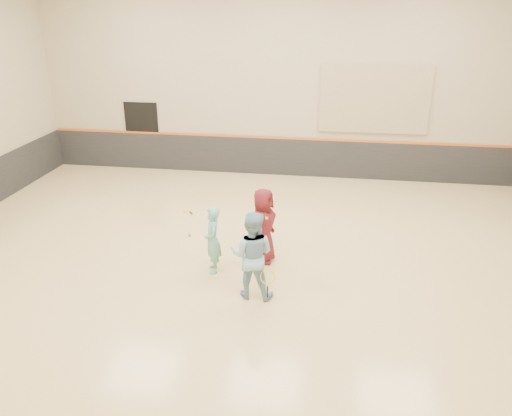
# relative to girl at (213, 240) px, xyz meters

# --- Properties ---
(room) EXTENTS (15.04, 12.04, 6.22)m
(room) POSITION_rel_girl_xyz_m (0.67, 0.37, 0.10)
(room) COLOR tan
(room) RESTS_ON ground
(wainscot_back) EXTENTS (14.90, 0.04, 1.20)m
(wainscot_back) POSITION_rel_girl_xyz_m (0.67, 6.34, -0.11)
(wainscot_back) COLOR #232326
(wainscot_back) RESTS_ON floor
(accent_stripe) EXTENTS (14.90, 0.03, 0.06)m
(accent_stripe) POSITION_rel_girl_xyz_m (0.67, 6.33, 0.51)
(accent_stripe) COLOR #D85914
(accent_stripe) RESTS_ON wall_back
(acoustic_panel) EXTENTS (3.20, 0.08, 2.00)m
(acoustic_panel) POSITION_rel_girl_xyz_m (3.47, 6.32, 1.79)
(acoustic_panel) COLOR tan
(acoustic_panel) RESTS_ON wall_back
(doorway) EXTENTS (1.10, 0.05, 2.20)m
(doorway) POSITION_rel_girl_xyz_m (-3.83, 6.35, 0.39)
(doorway) COLOR black
(doorway) RESTS_ON floor
(girl) EXTENTS (0.47, 0.59, 1.42)m
(girl) POSITION_rel_girl_xyz_m (0.00, 0.00, 0.00)
(girl) COLOR #69B6A7
(girl) RESTS_ON floor
(instructor) EXTENTS (0.87, 0.70, 1.73)m
(instructor) POSITION_rel_girl_xyz_m (0.94, -0.79, 0.15)
(instructor) COLOR #85B4CE
(instructor) RESTS_ON floor
(young_man) EXTENTS (0.64, 0.88, 1.64)m
(young_man) POSITION_rel_girl_xyz_m (0.96, 0.61, 0.11)
(young_man) COLOR maroon
(young_man) RESTS_ON floor
(held_racket) EXTENTS (0.30, 0.30, 0.58)m
(held_racket) POSITION_rel_girl_xyz_m (1.26, -1.02, -0.15)
(held_racket) COLOR #C5CF2D
(held_racket) RESTS_ON instructor
(spare_racket) EXTENTS (0.60, 0.60, 0.11)m
(spare_racket) POSITION_rel_girl_xyz_m (-1.40, 3.00, -0.66)
(spare_racket) COLOR yellow
(spare_racket) RESTS_ON floor
(ball_under_racket) EXTENTS (0.07, 0.07, 0.07)m
(ball_under_racket) POSITION_rel_girl_xyz_m (0.93, 0.12, -0.68)
(ball_under_racket) COLOR #CDE134
(ball_under_racket) RESTS_ON floor
(ball_in_hand) EXTENTS (0.07, 0.07, 0.07)m
(ball_in_hand) POSITION_rel_girl_xyz_m (1.05, 0.40, 0.39)
(ball_in_hand) COLOR #CADC33
(ball_in_hand) RESTS_ON young_man
(ball_beside_spare) EXTENTS (0.07, 0.07, 0.07)m
(ball_beside_spare) POSITION_rel_girl_xyz_m (-0.95, 1.51, -0.68)
(ball_beside_spare) COLOR #AAC72E
(ball_beside_spare) RESTS_ON floor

